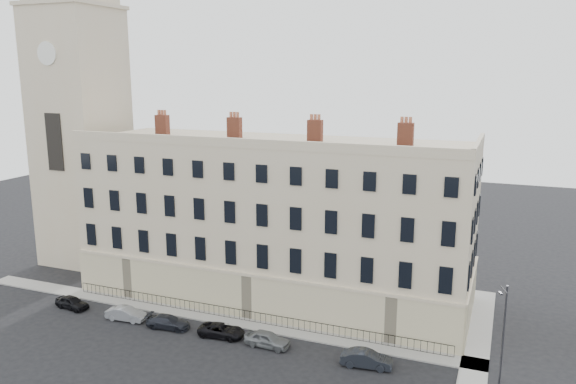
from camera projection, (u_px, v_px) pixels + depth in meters
The scene contains 13 objects.
ground at pixel (286, 364), 41.45m from camera, with size 160.00×160.00×0.00m, color black.
terrace at pixel (274, 220), 52.93m from camera, with size 36.22×12.22×17.00m.
church_tower at pixel (79, 95), 61.15m from camera, with size 8.00×8.13×44.00m.
pavement_terrace at pixel (202, 315), 49.60m from camera, with size 48.00×2.00×0.12m, color gray.
pavement_east_return at pixel (477, 346), 44.00m from camera, with size 2.00×24.00×0.12m, color gray.
railings at pixel (245, 315), 48.41m from camera, with size 35.00×0.04×0.96m.
car_a at pixel (72, 302), 51.12m from camera, with size 1.35×3.35×1.14m, color black.
car_b at pixel (126, 314), 48.68m from camera, with size 1.23×3.53×1.16m, color gray.
car_c at pixel (168, 322), 47.16m from camera, with size 1.53×3.77×1.09m, color #1F2129.
car_d at pixel (222, 330), 45.66m from camera, with size 1.76×3.83×1.06m, color black.
car_e at pixel (267, 339), 43.96m from camera, with size 1.47×3.65×1.24m, color slate.
car_f at pixel (366, 359), 40.92m from camera, with size 1.31×3.76×1.24m, color black.
streetlamp at pixel (503, 331), 37.85m from camera, with size 0.63×1.51×7.21m.
Camera 1 is at (14.20, -35.15, 21.04)m, focal length 35.00 mm.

